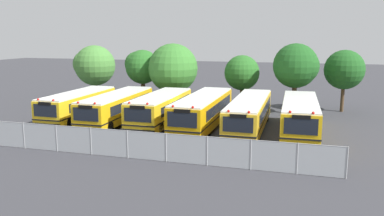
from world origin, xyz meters
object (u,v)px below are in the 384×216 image
(tree_3, at_px, (243,72))
(tree_5, at_px, (343,69))
(school_bus_2, at_px, (161,108))
(tree_2, at_px, (173,68))
(tree_4, at_px, (297,66))
(traffic_cone, at_px, (222,157))
(school_bus_0, at_px, (78,105))
(tree_0, at_px, (93,65))
(school_bus_5, at_px, (300,116))
(tree_1, at_px, (141,66))
(school_bus_4, at_px, (249,113))
(school_bus_1, at_px, (117,107))
(school_bus_3, at_px, (203,111))

(tree_3, bearing_deg, tree_5, 6.94)
(school_bus_2, bearing_deg, tree_2, -79.42)
(tree_4, distance_m, traffic_cone, 17.05)
(school_bus_0, distance_m, school_bus_2, 7.56)
(tree_5, bearing_deg, traffic_cone, -112.66)
(tree_0, bearing_deg, tree_5, 1.43)
(school_bus_5, bearing_deg, tree_3, -60.20)
(tree_0, bearing_deg, tree_1, -12.71)
(tree_4, height_order, tree_5, tree_4)
(tree_0, distance_m, tree_4, 22.52)
(school_bus_4, height_order, tree_4, tree_4)
(tree_2, xyz_separation_m, tree_4, (12.03, 0.39, 0.45))
(school_bus_1, relative_size, school_bus_2, 1.09)
(school_bus_5, bearing_deg, tree_5, -110.38)
(traffic_cone, bearing_deg, tree_1, 126.60)
(school_bus_5, bearing_deg, school_bus_3, -2.05)
(school_bus_4, xyz_separation_m, tree_2, (-8.79, 7.61, 2.66))
(school_bus_1, relative_size, school_bus_3, 0.95)
(school_bus_4, distance_m, tree_3, 9.85)
(tree_1, xyz_separation_m, tree_3, (10.57, 0.99, -0.44))
(school_bus_1, height_order, school_bus_2, school_bus_2)
(school_bus_2, height_order, traffic_cone, school_bus_2)
(tree_1, bearing_deg, tree_5, 6.10)
(tree_1, xyz_separation_m, tree_5, (20.04, 2.14, -0.01))
(school_bus_3, distance_m, school_bus_4, 3.66)
(school_bus_2, relative_size, school_bus_5, 0.91)
(tree_5, bearing_deg, school_bus_1, -149.63)
(school_bus_1, bearing_deg, school_bus_3, -179.89)
(tree_1, bearing_deg, tree_0, 167.29)
(school_bus_2, xyz_separation_m, school_bus_4, (7.29, 0.03, -0.01))
(school_bus_1, xyz_separation_m, tree_1, (-1.55, 8.70, 2.73))
(school_bus_3, xyz_separation_m, tree_5, (11.07, 10.66, 2.66))
(school_bus_4, bearing_deg, school_bus_5, 176.17)
(school_bus_2, xyz_separation_m, school_bus_3, (3.63, -0.11, 0.04))
(tree_1, xyz_separation_m, tree_4, (15.87, -0.38, 0.39))
(school_bus_4, xyz_separation_m, school_bus_5, (3.78, -0.20, 0.05))
(school_bus_3, xyz_separation_m, tree_1, (-8.98, 8.51, 2.67))
(school_bus_4, relative_size, traffic_cone, 17.12)
(school_bus_3, distance_m, traffic_cone, 8.71)
(school_bus_5, xyz_separation_m, tree_2, (-12.56, 7.80, 2.61))
(school_bus_2, height_order, tree_3, tree_3)
(school_bus_3, relative_size, tree_0, 1.75)
(tree_4, bearing_deg, tree_0, 175.27)
(tree_2, bearing_deg, school_bus_5, -31.84)
(school_bus_1, relative_size, tree_3, 1.93)
(school_bus_0, xyz_separation_m, tree_4, (18.08, 8.27, 3.14))
(school_bus_5, bearing_deg, school_bus_0, -1.40)
(school_bus_0, distance_m, school_bus_5, 18.62)
(tree_0, height_order, tree_2, tree_2)
(school_bus_2, distance_m, tree_4, 13.60)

